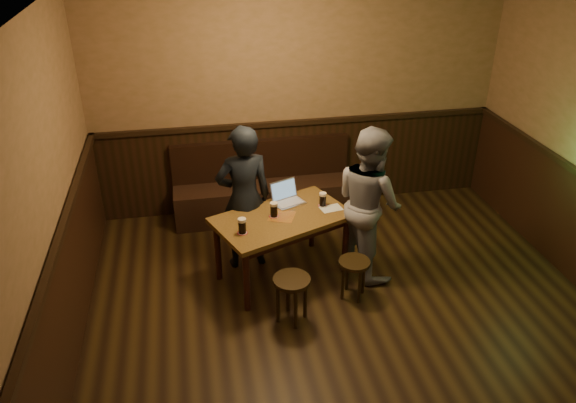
# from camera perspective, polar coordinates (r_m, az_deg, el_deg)

# --- Properties ---
(room) EXTENTS (5.04, 6.04, 2.84)m
(room) POSITION_cam_1_polar(r_m,az_deg,el_deg) (4.54, 8.25, -3.01)
(room) COLOR black
(room) RESTS_ON ground
(bench) EXTENTS (2.20, 0.50, 0.95)m
(bench) POSITION_cam_1_polar(r_m,az_deg,el_deg) (7.02, -2.54, 0.92)
(bench) COLOR black
(bench) RESTS_ON ground
(pub_table) EXTENTS (1.53, 1.21, 0.72)m
(pub_table) POSITION_cam_1_polar(r_m,az_deg,el_deg) (5.71, -0.61, -2.33)
(pub_table) COLOR #4E3616
(pub_table) RESTS_ON ground
(stool_left) EXTENTS (0.38, 0.38, 0.47)m
(stool_left) POSITION_cam_1_polar(r_m,az_deg,el_deg) (5.25, 0.38, -8.67)
(stool_left) COLOR black
(stool_left) RESTS_ON ground
(stool_right) EXTENTS (0.38, 0.38, 0.42)m
(stool_right) POSITION_cam_1_polar(r_m,az_deg,el_deg) (5.60, 6.73, -6.74)
(stool_right) COLOR black
(stool_right) RESTS_ON ground
(pint_left) EXTENTS (0.10, 0.10, 0.16)m
(pint_left) POSITION_cam_1_polar(r_m,az_deg,el_deg) (5.36, -4.68, -2.48)
(pint_left) COLOR maroon
(pint_left) RESTS_ON pub_table
(pint_mid) EXTENTS (0.10, 0.10, 0.16)m
(pint_mid) POSITION_cam_1_polar(r_m,az_deg,el_deg) (5.63, -1.44, -0.82)
(pint_mid) COLOR maroon
(pint_mid) RESTS_ON pub_table
(pint_right) EXTENTS (0.10, 0.10, 0.15)m
(pint_right) POSITION_cam_1_polar(r_m,az_deg,el_deg) (5.84, 3.55, 0.23)
(pint_right) COLOR maroon
(pint_right) RESTS_ON pub_table
(laptop) EXTENTS (0.38, 0.35, 0.22)m
(laptop) POSITION_cam_1_polar(r_m,az_deg,el_deg) (5.91, -0.14, 0.47)
(laptop) COLOR silver
(laptop) RESTS_ON pub_table
(menu) EXTENTS (0.24, 0.19, 0.00)m
(menu) POSITION_cam_1_polar(r_m,az_deg,el_deg) (5.82, 4.40, -0.70)
(menu) COLOR silver
(menu) RESTS_ON pub_table
(person_suit) EXTENTS (0.62, 0.44, 1.60)m
(person_suit) POSITION_cam_1_polar(r_m,az_deg,el_deg) (5.84, -4.49, 0.32)
(person_suit) COLOR black
(person_suit) RESTS_ON ground
(person_grey) EXTENTS (0.82, 0.94, 1.62)m
(person_grey) POSITION_cam_1_polar(r_m,az_deg,el_deg) (5.79, 8.20, -0.05)
(person_grey) COLOR gray
(person_grey) RESTS_ON ground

